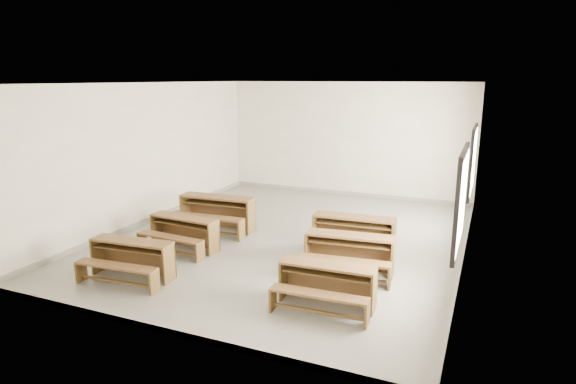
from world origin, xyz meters
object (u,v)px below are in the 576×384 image
at_px(desk_set_2, 216,211).
at_px(desk_set_1, 183,231).
at_px(desk_set_5, 353,232).
at_px(desk_set_0, 131,256).
at_px(desk_set_3, 326,282).
at_px(desk_set_4, 349,251).

bearing_deg(desk_set_2, desk_set_1, -91.35).
distance_m(desk_set_1, desk_set_5, 3.32).
height_order(desk_set_0, desk_set_3, desk_set_0).
xyz_separation_m(desk_set_2, desk_set_3, (3.42, -2.55, -0.07)).
bearing_deg(desk_set_4, desk_set_1, 175.92).
bearing_deg(desk_set_1, desk_set_3, -16.05).
distance_m(desk_set_0, desk_set_1, 1.52).
bearing_deg(desk_set_5, desk_set_3, -87.23).
xyz_separation_m(desk_set_0, desk_set_2, (-0.07, 2.85, 0.06)).
relative_size(desk_set_1, desk_set_2, 0.86).
xyz_separation_m(desk_set_3, desk_set_4, (-0.04, 1.32, 0.03)).
distance_m(desk_set_0, desk_set_3, 3.37).
bearing_deg(desk_set_1, desk_set_2, 95.85).
bearing_deg(desk_set_3, desk_set_5, 93.91).
bearing_deg(desk_set_1, desk_set_4, 5.60).
height_order(desk_set_0, desk_set_5, desk_set_5).
height_order(desk_set_4, desk_set_5, desk_set_5).
bearing_deg(desk_set_2, desk_set_0, -91.98).
distance_m(desk_set_2, desk_set_5, 3.17).
distance_m(desk_set_3, desk_set_5, 2.37).
bearing_deg(desk_set_3, desk_set_1, 157.81).
xyz_separation_m(desk_set_4, desk_set_5, (-0.21, 1.03, 0.01)).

